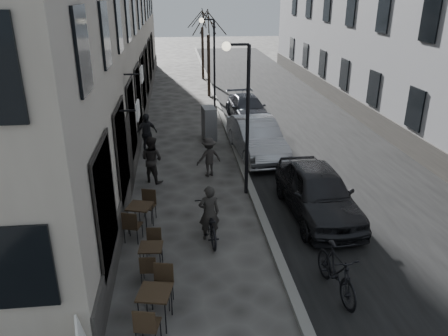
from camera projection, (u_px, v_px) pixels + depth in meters
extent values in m
plane|color=#33312E|center=(288.00, 309.00, 9.65)|extent=(120.00, 120.00, 0.00)
cube|color=black|center=(285.00, 114.00, 24.75)|extent=(7.30, 60.00, 0.00)
cube|color=slate|center=(222.00, 115.00, 24.36)|extent=(0.25, 60.00, 0.12)
cylinder|color=black|center=(247.00, 123.00, 14.21)|extent=(0.12, 0.12, 5.00)
cylinder|color=black|center=(238.00, 44.00, 13.23)|extent=(0.70, 0.08, 0.08)
sphere|color=#FFF2CC|center=(226.00, 46.00, 13.21)|extent=(0.28, 0.28, 0.28)
cylinder|color=black|center=(214.00, 65.00, 25.25)|extent=(0.12, 0.12, 5.00)
cylinder|color=black|center=(208.00, 19.00, 24.26)|extent=(0.70, 0.08, 0.08)
sphere|color=#FFF2CC|center=(202.00, 20.00, 24.25)|extent=(0.28, 0.28, 0.28)
cylinder|color=black|center=(209.00, 66.00, 28.21)|extent=(0.20, 0.20, 3.90)
cylinder|color=black|center=(203.00, 54.00, 33.72)|extent=(0.20, 0.20, 3.90)
cube|color=black|center=(154.00, 293.00, 8.94)|extent=(0.79, 0.79, 0.04)
cylinder|color=black|center=(139.00, 317.00, 8.87)|extent=(0.03, 0.03, 0.77)
cylinder|color=black|center=(166.00, 319.00, 8.82)|extent=(0.03, 0.03, 0.77)
cylinder|color=black|center=(146.00, 299.00, 9.38)|extent=(0.03, 0.03, 0.77)
cylinder|color=black|center=(172.00, 301.00, 9.32)|extent=(0.03, 0.03, 0.77)
cube|color=black|center=(151.00, 247.00, 10.72)|extent=(0.61, 0.61, 0.04)
cylinder|color=black|center=(141.00, 265.00, 10.63)|extent=(0.02, 0.02, 0.66)
cylinder|color=black|center=(160.00, 264.00, 10.64)|extent=(0.02, 0.02, 0.66)
cylinder|color=black|center=(143.00, 254.00, 11.07)|extent=(0.02, 0.02, 0.66)
cylinder|color=black|center=(162.00, 253.00, 11.09)|extent=(0.02, 0.02, 0.66)
cube|color=black|center=(140.00, 206.00, 12.52)|extent=(0.82, 0.82, 0.04)
cylinder|color=black|center=(128.00, 222.00, 12.47)|extent=(0.03, 0.03, 0.76)
cylinder|color=black|center=(146.00, 224.00, 12.38)|extent=(0.03, 0.03, 0.76)
cylinder|color=black|center=(135.00, 213.00, 12.97)|extent=(0.03, 0.03, 0.76)
cylinder|color=black|center=(153.00, 215.00, 12.88)|extent=(0.03, 0.03, 0.76)
cube|color=slate|center=(209.00, 123.00, 20.38)|extent=(0.67, 1.07, 1.52)
imported|color=black|center=(209.00, 223.00, 12.22)|extent=(0.82, 1.93, 0.99)
imported|color=#282623|center=(209.00, 213.00, 12.10)|extent=(0.62, 0.44, 1.62)
imported|color=black|center=(152.00, 159.00, 15.75)|extent=(1.06, 1.02, 1.73)
imported|color=#292624|center=(209.00, 157.00, 16.29)|extent=(1.10, 0.87, 1.50)
imported|color=black|center=(146.00, 134.00, 18.54)|extent=(1.08, 0.92, 1.74)
imported|color=black|center=(318.00, 192.00, 13.42)|extent=(1.95, 4.62, 1.56)
imported|color=#979A9F|center=(256.00, 138.00, 18.30)|extent=(2.03, 4.85, 1.56)
imported|color=#35383F|center=(247.00, 108.00, 23.41)|extent=(2.11, 4.53, 1.28)
imported|color=black|center=(336.00, 271.00, 9.96)|extent=(0.76, 2.00, 1.17)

